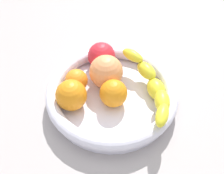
{
  "coord_description": "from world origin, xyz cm",
  "views": [
    {
      "loc": [
        6.52,
        39.79,
        52.16
      ],
      "look_at": [
        0.0,
        0.0,
        7.92
      ],
      "focal_mm": 43.56,
      "sensor_mm": 36.0,
      "label": 1
    }
  ],
  "objects_px": {
    "banana_draped_left": "(153,86)",
    "orange_front": "(71,95)",
    "orange_mid_left": "(115,93)",
    "orange_mid_right": "(76,80)",
    "fruit_bowl": "(112,94)",
    "tomato_red": "(102,56)",
    "peach_blush": "(106,72)"
  },
  "relations": [
    {
      "from": "banana_draped_left",
      "to": "orange_front",
      "type": "xyz_separation_m",
      "value": [
        0.18,
        -0.0,
        0.0
      ]
    },
    {
      "from": "orange_mid_left",
      "to": "orange_mid_right",
      "type": "distance_m",
      "value": 0.1
    },
    {
      "from": "fruit_bowl",
      "to": "tomato_red",
      "type": "height_order",
      "value": "tomato_red"
    },
    {
      "from": "orange_front",
      "to": "orange_mid_right",
      "type": "distance_m",
      "value": 0.05
    },
    {
      "from": "fruit_bowl",
      "to": "banana_draped_left",
      "type": "bearing_deg",
      "value": 171.32
    },
    {
      "from": "tomato_red",
      "to": "peach_blush",
      "type": "xyz_separation_m",
      "value": [
        -0.0,
        0.06,
        0.01
      ]
    },
    {
      "from": "orange_mid_left",
      "to": "peach_blush",
      "type": "height_order",
      "value": "peach_blush"
    },
    {
      "from": "tomato_red",
      "to": "peach_blush",
      "type": "height_order",
      "value": "peach_blush"
    },
    {
      "from": "banana_draped_left",
      "to": "orange_mid_right",
      "type": "height_order",
      "value": "banana_draped_left"
    },
    {
      "from": "banana_draped_left",
      "to": "orange_mid_right",
      "type": "relative_size",
      "value": 4.6
    },
    {
      "from": "orange_front",
      "to": "tomato_red",
      "type": "distance_m",
      "value": 0.14
    },
    {
      "from": "orange_mid_right",
      "to": "banana_draped_left",
      "type": "bearing_deg",
      "value": 163.03
    },
    {
      "from": "banana_draped_left",
      "to": "orange_front",
      "type": "height_order",
      "value": "orange_front"
    },
    {
      "from": "orange_mid_right",
      "to": "peach_blush",
      "type": "relative_size",
      "value": 0.67
    },
    {
      "from": "banana_draped_left",
      "to": "peach_blush",
      "type": "bearing_deg",
      "value": -29.64
    },
    {
      "from": "fruit_bowl",
      "to": "orange_mid_left",
      "type": "height_order",
      "value": "orange_mid_left"
    },
    {
      "from": "orange_mid_right",
      "to": "tomato_red",
      "type": "relative_size",
      "value": 0.78
    },
    {
      "from": "fruit_bowl",
      "to": "peach_blush",
      "type": "xyz_separation_m",
      "value": [
        0.01,
        -0.04,
        0.03
      ]
    },
    {
      "from": "fruit_bowl",
      "to": "peach_blush",
      "type": "height_order",
      "value": "peach_blush"
    },
    {
      "from": "fruit_bowl",
      "to": "orange_front",
      "type": "relative_size",
      "value": 4.38
    },
    {
      "from": "orange_front",
      "to": "fruit_bowl",
      "type": "bearing_deg",
      "value": -172.02
    },
    {
      "from": "fruit_bowl",
      "to": "orange_mid_right",
      "type": "distance_m",
      "value": 0.09
    },
    {
      "from": "tomato_red",
      "to": "banana_draped_left",
      "type": "bearing_deg",
      "value": 130.29
    },
    {
      "from": "orange_front",
      "to": "orange_mid_right",
      "type": "bearing_deg",
      "value": -105.61
    },
    {
      "from": "fruit_bowl",
      "to": "orange_mid_left",
      "type": "distance_m",
      "value": 0.03
    },
    {
      "from": "fruit_bowl",
      "to": "peach_blush",
      "type": "bearing_deg",
      "value": -80.43
    },
    {
      "from": "fruit_bowl",
      "to": "orange_front",
      "type": "height_order",
      "value": "orange_front"
    },
    {
      "from": "banana_draped_left",
      "to": "orange_mid_left",
      "type": "bearing_deg",
      "value": 3.78
    },
    {
      "from": "orange_front",
      "to": "banana_draped_left",
      "type": "bearing_deg",
      "value": 179.73
    },
    {
      "from": "orange_mid_right",
      "to": "peach_blush",
      "type": "bearing_deg",
      "value": -176.79
    },
    {
      "from": "tomato_red",
      "to": "orange_mid_right",
      "type": "bearing_deg",
      "value": 44.13
    },
    {
      "from": "peach_blush",
      "to": "tomato_red",
      "type": "bearing_deg",
      "value": -87.65
    }
  ]
}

